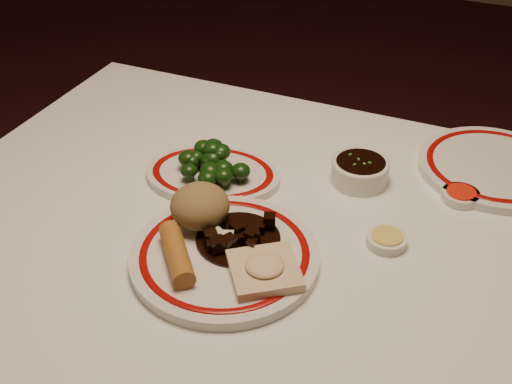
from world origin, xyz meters
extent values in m
cube|color=white|center=(0.00, 0.00, 0.73)|extent=(1.20, 0.90, 0.04)
cylinder|color=black|center=(-0.54, 0.39, 0.35)|extent=(0.06, 0.06, 0.71)
cylinder|color=silver|center=(-0.04, -0.09, 0.76)|extent=(0.36, 0.36, 0.02)
torus|color=maroon|center=(-0.04, -0.09, 0.77)|extent=(0.31, 0.31, 0.00)
ellipsoid|color=olive|center=(-0.10, -0.04, 0.80)|extent=(0.09, 0.09, 0.07)
cylinder|color=#AD6F2A|center=(-0.09, -0.14, 0.78)|extent=(0.10, 0.11, 0.03)
cube|color=beige|center=(0.04, -0.11, 0.78)|extent=(0.14, 0.14, 0.02)
ellipsoid|color=beige|center=(0.04, -0.11, 0.79)|extent=(0.06, 0.06, 0.02)
cylinder|color=black|center=(-0.03, -0.06, 0.77)|extent=(0.13, 0.13, 0.00)
cube|color=black|center=(-0.03, -0.04, 0.78)|extent=(0.02, 0.02, 0.02)
cube|color=black|center=(-0.03, -0.05, 0.79)|extent=(0.03, 0.03, 0.02)
cube|color=black|center=(-0.01, -0.03, 0.78)|extent=(0.02, 0.02, 0.02)
cube|color=black|center=(-0.08, -0.05, 0.78)|extent=(0.02, 0.02, 0.02)
cube|color=black|center=(-0.05, -0.08, 0.78)|extent=(0.02, 0.02, 0.02)
cube|color=black|center=(-0.03, -0.07, 0.78)|extent=(0.03, 0.03, 0.02)
cube|color=black|center=(-0.06, -0.09, 0.79)|extent=(0.03, 0.03, 0.02)
cube|color=black|center=(-0.01, -0.06, 0.79)|extent=(0.02, 0.02, 0.02)
cube|color=black|center=(-0.03, -0.09, 0.79)|extent=(0.03, 0.03, 0.02)
cube|color=black|center=(0.01, -0.02, 0.79)|extent=(0.02, 0.02, 0.02)
cube|color=black|center=(-0.01, -0.06, 0.78)|extent=(0.03, 0.03, 0.02)
cube|color=black|center=(-0.05, -0.10, 0.79)|extent=(0.03, 0.03, 0.02)
cube|color=black|center=(0.00, -0.07, 0.78)|extent=(0.02, 0.02, 0.01)
cube|color=black|center=(-0.05, -0.10, 0.78)|extent=(0.02, 0.02, 0.02)
cube|color=beige|center=(-0.04, -0.08, 0.79)|extent=(0.02, 0.02, 0.01)
cube|color=beige|center=(-0.06, -0.08, 0.79)|extent=(0.02, 0.02, 0.01)
torus|color=maroon|center=(-0.15, 0.10, 0.77)|extent=(0.25, 0.25, 0.00)
cylinder|color=#23471C|center=(-0.15, 0.11, 0.77)|extent=(0.01, 0.01, 0.01)
ellipsoid|color=#11340D|center=(-0.15, 0.11, 0.79)|extent=(0.03, 0.03, 0.03)
cylinder|color=#23471C|center=(-0.20, 0.09, 0.77)|extent=(0.01, 0.01, 0.01)
ellipsoid|color=#11340D|center=(-0.20, 0.09, 0.79)|extent=(0.03, 0.03, 0.03)
cylinder|color=#23471C|center=(-0.19, 0.09, 0.77)|extent=(0.01, 0.01, 0.01)
ellipsoid|color=#11340D|center=(-0.19, 0.09, 0.79)|extent=(0.03, 0.03, 0.02)
cylinder|color=#23471C|center=(-0.18, 0.10, 0.77)|extent=(0.01, 0.01, 0.02)
ellipsoid|color=#11340D|center=(-0.18, 0.10, 0.79)|extent=(0.03, 0.03, 0.02)
cylinder|color=#23471C|center=(-0.14, 0.06, 0.77)|extent=(0.01, 0.01, 0.01)
ellipsoid|color=#11340D|center=(-0.14, 0.06, 0.78)|extent=(0.03, 0.03, 0.02)
cylinder|color=#23471C|center=(-0.11, 0.06, 0.77)|extent=(0.01, 0.01, 0.02)
ellipsoid|color=#11340D|center=(-0.11, 0.06, 0.79)|extent=(0.03, 0.03, 0.03)
cylinder|color=#23471C|center=(-0.18, 0.06, 0.77)|extent=(0.01, 0.01, 0.01)
ellipsoid|color=#11340D|center=(-0.18, 0.06, 0.79)|extent=(0.03, 0.03, 0.02)
cylinder|color=#23471C|center=(-0.15, 0.10, 0.77)|extent=(0.01, 0.01, 0.01)
ellipsoid|color=#11340D|center=(-0.15, 0.10, 0.79)|extent=(0.04, 0.04, 0.03)
cylinder|color=#23471C|center=(-0.15, 0.09, 0.77)|extent=(0.01, 0.01, 0.01)
ellipsoid|color=#11340D|center=(-0.15, 0.09, 0.78)|extent=(0.03, 0.03, 0.02)
cylinder|color=#23471C|center=(-0.14, 0.07, 0.77)|extent=(0.01, 0.01, 0.01)
ellipsoid|color=#11340D|center=(-0.14, 0.07, 0.79)|extent=(0.04, 0.04, 0.03)
cylinder|color=#23471C|center=(-0.14, 0.05, 0.77)|extent=(0.01, 0.01, 0.01)
ellipsoid|color=#11340D|center=(-0.14, 0.05, 0.78)|extent=(0.04, 0.04, 0.03)
cylinder|color=#23471C|center=(-0.12, 0.08, 0.77)|extent=(0.01, 0.01, 0.02)
ellipsoid|color=#11340D|center=(-0.12, 0.08, 0.79)|extent=(0.03, 0.03, 0.03)
cylinder|color=#23471C|center=(-0.09, 0.09, 0.77)|extent=(0.01, 0.01, 0.01)
ellipsoid|color=#11340D|center=(-0.09, 0.09, 0.79)|extent=(0.03, 0.03, 0.03)
cylinder|color=#23471C|center=(-0.15, 0.10, 0.77)|extent=(0.01, 0.01, 0.01)
ellipsoid|color=#11340D|center=(-0.15, 0.10, 0.79)|extent=(0.04, 0.04, 0.03)
ellipsoid|color=#11340D|center=(-0.16, 0.12, 0.80)|extent=(0.03, 0.03, 0.02)
ellipsoid|color=#11340D|center=(-0.16, 0.13, 0.80)|extent=(0.03, 0.03, 0.03)
ellipsoid|color=#11340D|center=(-0.14, 0.12, 0.80)|extent=(0.04, 0.04, 0.03)
ellipsoid|color=#11340D|center=(-0.15, 0.12, 0.80)|extent=(0.03, 0.03, 0.02)
ellipsoid|color=#11340D|center=(-0.14, 0.11, 0.80)|extent=(0.03, 0.03, 0.02)
ellipsoid|color=#11340D|center=(-0.15, 0.12, 0.80)|extent=(0.02, 0.02, 0.02)
ellipsoid|color=#11340D|center=(-0.16, 0.11, 0.80)|extent=(0.03, 0.03, 0.03)
ellipsoid|color=#11340D|center=(-0.18, 0.12, 0.80)|extent=(0.03, 0.03, 0.03)
cylinder|color=silver|center=(0.09, 0.20, 0.77)|extent=(0.10, 0.10, 0.04)
cylinder|color=black|center=(0.09, 0.20, 0.79)|extent=(0.09, 0.09, 0.00)
cylinder|color=silver|center=(0.27, 0.21, 0.76)|extent=(0.06, 0.06, 0.02)
cylinder|color=red|center=(0.27, 0.21, 0.77)|extent=(0.05, 0.05, 0.00)
cylinder|color=silver|center=(0.18, 0.04, 0.76)|extent=(0.06, 0.06, 0.02)
cylinder|color=#CFC155|center=(0.18, 0.04, 0.77)|extent=(0.05, 0.05, 0.00)
cylinder|color=silver|center=(0.31, 0.32, 0.76)|extent=(0.29, 0.29, 0.02)
torus|color=maroon|center=(0.31, 0.32, 0.77)|extent=(0.25, 0.25, 0.00)
camera|label=1|loc=(0.30, -0.74, 1.41)|focal=45.00mm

